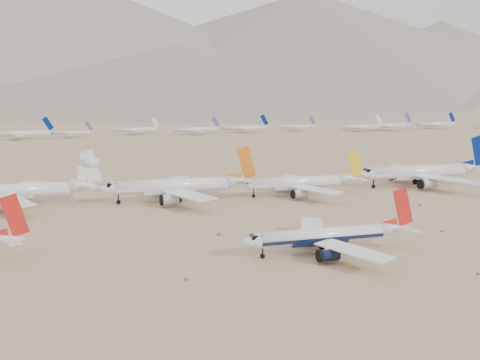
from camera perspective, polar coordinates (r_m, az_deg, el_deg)
The scene contains 10 objects.
ground at distance 130.41m, azimuth 12.52°, elevation -6.38°, with size 7000.00×7000.00×0.00m, color #9B795A.
main_airliner at distance 119.22m, azimuth 9.49°, elevation -5.88°, with size 38.89×37.99×13.73m.
row2_navy_widebody at distance 212.93m, azimuth 18.91°, elevation 0.82°, with size 52.59×51.42×18.71m.
row2_gold_tail at distance 184.12m, azimuth 6.53°, elevation -0.28°, with size 43.25×42.30×15.40m.
row2_orange_tail at distance 174.11m, azimuth -6.55°, elevation -0.64°, with size 48.93×47.86×17.45m.
row2_white_trijet at distance 178.30m, azimuth -22.60°, elevation -1.05°, with size 48.16×47.07×17.07m.
distant_storage_row at distance 458.50m, azimuth -2.25°, elevation 5.48°, with size 617.62×63.61×14.77m.
mountain_range at distance 1769.54m, azimuth -12.32°, elevation 14.12°, with size 7354.00×3024.00×470.00m.
foothills at distance 1345.46m, azimuth 9.82°, elevation 10.53°, with size 4637.50×1395.00×155.00m.
desert_scrub at distance 109.03m, azimuth 20.96°, elevation -9.75°, with size 261.14×121.67×0.63m.
Camera 1 is at (-61.28, -109.76, 34.70)m, focal length 40.00 mm.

